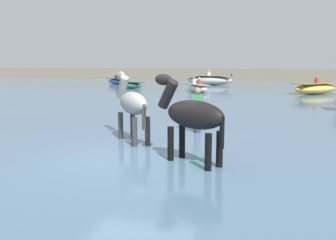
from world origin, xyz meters
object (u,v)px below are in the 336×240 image
horse_lead_black (192,117)px  boat_distant_west (198,88)px  person_wading_mid (197,113)px  boat_far_inshore (316,88)px  horse_trailing_grey (132,105)px  boat_near_starboard (130,85)px  boat_distant_east (209,80)px  boat_far_offshore (117,81)px

horse_lead_black → boat_distant_west: (-3.63, 17.65, -0.69)m
person_wading_mid → horse_lead_black: bearing=-80.0°
person_wading_mid → boat_far_inshore: bearing=72.8°
horse_trailing_grey → boat_distant_west: horse_trailing_grey is taller
boat_far_inshore → person_wading_mid: (-4.68, -15.12, 0.23)m
horse_trailing_grey → boat_near_starboard: (-7.58, 18.04, -0.73)m
boat_near_starboard → person_wading_mid: size_ratio=1.58×
boat_distant_east → person_wading_mid: bearing=-80.6°
horse_lead_black → boat_far_offshore: (-12.88, 24.44, -0.72)m
boat_far_offshore → boat_distant_east: bearing=8.8°
boat_distant_west → person_wading_mid: person_wading_mid is taller
boat_distant_east → person_wading_mid: (3.71, -22.50, 0.17)m
boat_far_offshore → boat_far_inshore: size_ratio=0.82×
boat_distant_west → boat_distant_east: bearing=94.6°
boat_near_starboard → boat_far_inshore: (13.67, -1.26, 0.11)m
boat_far_offshore → person_wading_mid: size_ratio=1.71×
boat_near_starboard → horse_lead_black: bearing=-64.0°
boat_far_inshore → boat_distant_west: bearing=-174.5°
boat_near_starboard → boat_distant_east: (5.28, 6.12, 0.18)m
horse_lead_black → boat_far_offshore: bearing=117.8°
horse_lead_black → boat_distant_west: 18.03m
boat_near_starboard → person_wading_mid: 18.69m
boat_far_inshore → boat_distant_east: bearing=138.7°
horse_lead_black → boat_far_inshore: (4.10, 18.39, -0.62)m
horse_lead_black → boat_near_starboard: horse_lead_black is taller
horse_lead_black → boat_far_inshore: 18.86m
horse_lead_black → boat_near_starboard: (-9.56, 19.65, -0.73)m
horse_trailing_grey → person_wading_mid: bearing=49.6°
boat_far_offshore → boat_far_inshore: bearing=-19.6°
boat_distant_west → horse_lead_black: bearing=-78.4°
boat_distant_west → horse_trailing_grey: bearing=-84.1°
horse_trailing_grey → person_wading_mid: horse_trailing_grey is taller
boat_far_offshore → person_wading_mid: (12.30, -21.17, 0.34)m
person_wading_mid → boat_distant_west: bearing=102.0°
boat_far_inshore → boat_distant_east: size_ratio=0.82×
boat_far_offshore → boat_distant_west: boat_distant_west is taller
horse_trailing_grey → boat_near_starboard: bearing=112.8°
boat_distant_west → boat_far_inshore: size_ratio=0.81×
horse_trailing_grey → person_wading_mid: size_ratio=1.30×
boat_far_inshore → horse_lead_black: bearing=-102.6°
boat_far_inshore → boat_far_offshore: bearing=160.4°
horse_trailing_grey → boat_far_inshore: 17.87m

